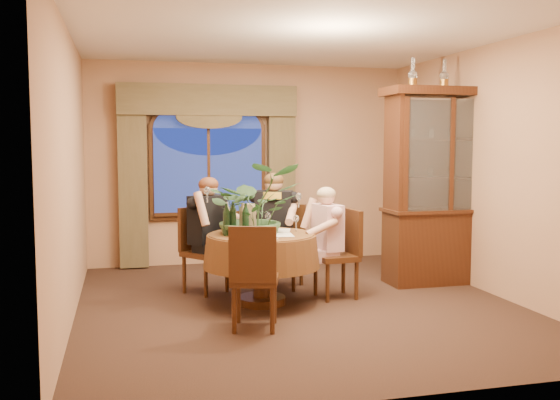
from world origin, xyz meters
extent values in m
plane|color=black|center=(0.00, 0.00, 0.00)|extent=(5.00, 5.00, 0.00)
plane|color=#A47758|center=(0.00, 2.50, 1.40)|extent=(4.50, 0.00, 4.50)
plane|color=#A47758|center=(2.25, 0.00, 1.40)|extent=(0.00, 5.00, 5.00)
plane|color=white|center=(0.00, 0.00, 2.80)|extent=(5.00, 5.00, 0.00)
cube|color=#4D4228|center=(-1.63, 2.38, 1.18)|extent=(0.38, 0.14, 2.32)
cube|color=#4D4228|center=(0.43, 2.38, 1.18)|extent=(0.38, 0.14, 2.32)
cylinder|color=maroon|center=(-0.36, 0.12, 0.38)|extent=(1.53, 1.53, 0.75)
cube|color=#32170C|center=(1.97, 0.60, 1.18)|extent=(1.45, 0.57, 2.35)
cube|color=black|center=(0.48, 0.19, 0.48)|extent=(0.45, 0.45, 0.96)
cube|color=black|center=(0.05, 0.80, 0.48)|extent=(0.58, 0.58, 0.96)
cube|color=black|center=(-0.87, 0.77, 0.48)|extent=(0.59, 0.59, 0.96)
cube|color=black|center=(-0.61, -0.72, 0.48)|extent=(0.52, 0.52, 0.96)
imported|color=#305531|center=(-0.43, 0.21, 1.38)|extent=(0.99, 1.10, 0.85)
imported|color=#4C5A30|center=(-0.34, 0.10, 0.77)|extent=(0.15, 0.15, 0.05)
cylinder|color=black|center=(-0.52, -0.25, 0.76)|extent=(0.39, 0.39, 0.02)
cylinder|color=black|center=(-0.63, 0.31, 0.92)|extent=(0.07, 0.07, 0.33)
cylinder|color=black|center=(-0.67, 0.12, 0.92)|extent=(0.07, 0.07, 0.33)
cylinder|color=tan|center=(-0.71, 0.23, 0.92)|extent=(0.07, 0.07, 0.33)
cylinder|color=black|center=(-0.74, 0.08, 0.92)|extent=(0.07, 0.07, 0.33)
cylinder|color=tan|center=(-0.56, 0.15, 0.92)|extent=(0.07, 0.07, 0.33)
cylinder|color=black|center=(-0.54, 0.07, 0.92)|extent=(0.07, 0.07, 0.33)
cube|color=white|center=(-0.18, -0.05, 0.75)|extent=(0.24, 0.32, 0.00)
cube|color=white|center=(-0.12, 0.28, 0.75)|extent=(0.29, 0.35, 0.00)
cube|color=white|center=(-0.43, -0.18, 0.75)|extent=(0.29, 0.35, 0.00)
camera|label=1|loc=(-1.77, -6.20, 1.69)|focal=40.00mm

